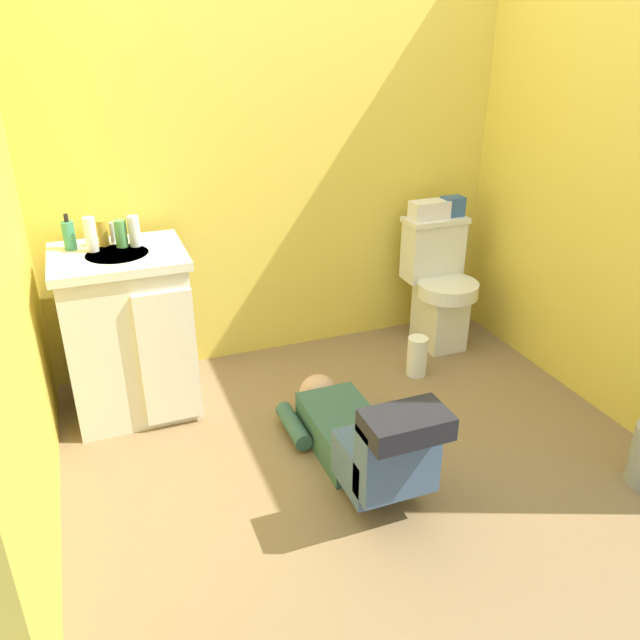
{
  "coord_description": "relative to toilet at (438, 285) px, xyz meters",
  "views": [
    {
      "loc": [
        -1.0,
        -2.21,
        1.78
      ],
      "look_at": [
        -0.0,
        0.39,
        0.45
      ],
      "focal_mm": 35.55,
      "sensor_mm": 36.0,
      "label": 1
    }
  ],
  "objects": [
    {
      "name": "faucet",
      "position": [
        -1.77,
        0.05,
        0.5
      ],
      "size": [
        0.02,
        0.02,
        0.1
      ],
      "primitive_type": "cylinder",
      "color": "silver",
      "rests_on": "vanity_cabinet"
    },
    {
      "name": "soap_dispenser",
      "position": [
        -1.96,
        0.03,
        0.52
      ],
      "size": [
        0.06,
        0.06,
        0.17
      ],
      "color": "#3E8C63",
      "rests_on": "vanity_cabinet"
    },
    {
      "name": "toilet",
      "position": [
        0.0,
        0.0,
        0.0
      ],
      "size": [
        0.36,
        0.46,
        0.75
      ],
      "color": "silver",
      "rests_on": "ground_plane"
    },
    {
      "name": "paper_towel_roll",
      "position": [
        -0.3,
        -0.32,
        -0.26
      ],
      "size": [
        0.11,
        0.11,
        0.22
      ],
      "primitive_type": "cylinder",
      "color": "white",
      "rests_on": "ground_plane"
    },
    {
      "name": "bottle_amber",
      "position": [
        -1.81,
        0.03,
        0.51
      ],
      "size": [
        0.05,
        0.05,
        0.12
      ],
      "primitive_type": "cylinder",
      "color": "gold",
      "rests_on": "vanity_cabinet"
    },
    {
      "name": "wall_right",
      "position": [
        0.43,
        -0.75,
        0.83
      ],
      "size": [
        0.08,
        2.04,
        2.4
      ],
      "primitive_type": "cube",
      "color": "#E5C747",
      "rests_on": "ground_plane"
    },
    {
      "name": "bottle_clear",
      "position": [
        -1.68,
        -0.03,
        0.52
      ],
      "size": [
        0.05,
        0.05,
        0.14
      ],
      "primitive_type": "cylinder",
      "color": "silver",
      "rests_on": "vanity_cabinet"
    },
    {
      "name": "ground_plane",
      "position": [
        -0.88,
        -0.75,
        -0.39
      ],
      "size": [
        3.04,
        3.04,
        0.04
      ],
      "primitive_type": "cube",
      "color": "olive"
    },
    {
      "name": "toiletry_bag",
      "position": [
        0.1,
        0.09,
        0.44
      ],
      "size": [
        0.12,
        0.09,
        0.11
      ],
      "primitive_type": "cube",
      "color": "#33598C",
      "rests_on": "toilet"
    },
    {
      "name": "bottle_green",
      "position": [
        -1.73,
        -0.01,
        0.52
      ],
      "size": [
        0.06,
        0.06,
        0.13
      ],
      "primitive_type": "cylinder",
      "color": "#4E9752",
      "rests_on": "vanity_cabinet"
    },
    {
      "name": "tissue_box",
      "position": [
        -0.05,
        0.09,
        0.43
      ],
      "size": [
        0.22,
        0.11,
        0.1
      ],
      "primitive_type": "cube",
      "color": "silver",
      "rests_on": "toilet"
    },
    {
      "name": "person_plumber",
      "position": [
        -0.93,
        -0.96,
        -0.19
      ],
      "size": [
        0.39,
        1.06,
        0.52
      ],
      "color": "#33594C",
      "rests_on": "ground_plane"
    },
    {
      "name": "bottle_white",
      "position": [
        -1.87,
        -0.03,
        0.53
      ],
      "size": [
        0.05,
        0.05,
        0.16
      ],
      "primitive_type": "cylinder",
      "color": "white",
      "rests_on": "vanity_cabinet"
    },
    {
      "name": "wall_back",
      "position": [
        -0.88,
        0.3,
        0.83
      ],
      "size": [
        2.7,
        0.08,
        2.4
      ],
      "primitive_type": "cube",
      "color": "#E5C747",
      "rests_on": "ground_plane"
    },
    {
      "name": "vanity_cabinet",
      "position": [
        -1.77,
        -0.09,
        0.05
      ],
      "size": [
        0.6,
        0.53,
        0.82
      ],
      "color": "silver",
      "rests_on": "ground_plane"
    }
  ]
}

